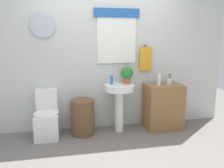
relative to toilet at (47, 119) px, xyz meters
The scene contains 11 objects.
ground_plane 1.34m from the toilet, 42.70° to the right, with size 8.00×8.00×0.00m, color slate.
back_wall 1.43m from the toilet, 15.27° to the left, with size 4.40×0.18×2.60m.
toilet is the anchor object (origin of this frame).
laundry_hamper 0.56m from the toilet, ahead, with size 0.39×0.39×0.57m, color brown.
pedestal_sink 1.21m from the toilet, ahead, with size 0.50×0.50×0.80m.
faucet 1.31m from the toilet, ahead, with size 0.03×0.03×0.10m, color silver.
wooden_cabinet 1.96m from the toilet, ahead, with size 0.61×0.44×0.77m, color olive.
soap_bottle 1.21m from the toilet, ahead, with size 0.05×0.05×0.15m, color #2D6BB7.
potted_plant 1.48m from the toilet, ahead, with size 0.21×0.21×0.29m.
lotion_bottle 1.94m from the toilet, ahead, with size 0.05×0.05×0.20m, color white.
toothbrush_cup 2.13m from the toilet, ahead, with size 0.08×0.08×0.19m.
Camera 1 is at (-0.60, -2.65, 1.55)m, focal length 36.06 mm.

